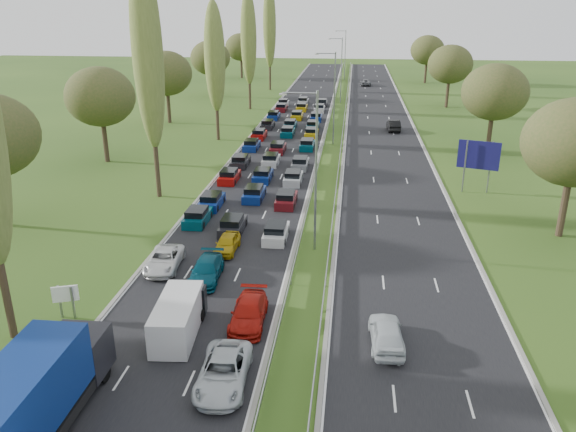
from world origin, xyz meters
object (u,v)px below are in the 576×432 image
(blue_lorry, at_px, (37,394))
(direction_sign, at_px, (478,157))
(white_van_rear, at_px, (179,316))
(near_car_2, at_px, (164,260))
(info_sign, at_px, (66,297))

(blue_lorry, bearing_deg, direction_sign, 55.17)
(blue_lorry, xyz_separation_m, direction_sign, (25.23, 36.96, 1.50))
(direction_sign, bearing_deg, white_van_rear, -127.26)
(near_car_2, distance_m, info_sign, 8.04)
(blue_lorry, relative_size, white_van_rear, 1.78)
(white_van_rear, xyz_separation_m, direction_sign, (21.69, 28.52, 2.47))
(white_van_rear, bearing_deg, blue_lorry, -117.11)
(blue_lorry, xyz_separation_m, white_van_rear, (3.54, 8.44, -0.97))
(near_car_2, relative_size, white_van_rear, 0.89)
(blue_lorry, relative_size, info_sign, 4.52)
(near_car_2, relative_size, info_sign, 2.26)
(near_car_2, xyz_separation_m, white_van_rear, (3.55, -8.05, 0.42))
(white_van_rear, relative_size, info_sign, 2.54)
(near_car_2, relative_size, blue_lorry, 0.50)
(near_car_2, bearing_deg, direction_sign, 34.36)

